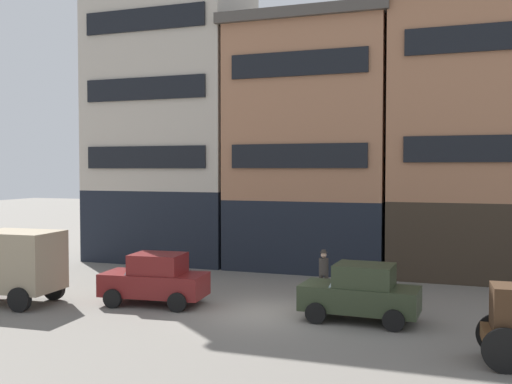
% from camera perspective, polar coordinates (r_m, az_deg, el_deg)
% --- Properties ---
extents(ground_plane, '(120.00, 120.00, 0.00)m').
position_cam_1_polar(ground_plane, '(19.92, 0.62, -11.81)').
color(ground_plane, slate).
extents(building_far_left, '(8.30, 6.37, 17.73)m').
position_cam_1_polar(building_far_left, '(32.25, -8.16, 9.52)').
color(building_far_left, black).
rests_on(building_far_left, ground_plane).
extents(building_center_left, '(8.02, 6.37, 12.12)m').
position_cam_1_polar(building_center_left, '(29.25, 5.61, 4.74)').
color(building_center_left, black).
rests_on(building_center_left, ground_plane).
extents(building_center_right, '(9.80, 6.37, 12.88)m').
position_cam_1_polar(building_center_right, '(28.48, 22.66, 5.40)').
color(building_center_right, '#33281E').
rests_on(building_center_right, ground_plane).
extents(delivery_truck_near, '(4.43, 2.31, 2.62)m').
position_cam_1_polar(delivery_truck_near, '(22.97, -23.30, -6.48)').
color(delivery_truck_near, maroon).
rests_on(delivery_truck_near, ground_plane).
extents(sedan_dark, '(3.83, 2.14, 1.83)m').
position_cam_1_polar(sedan_dark, '(21.32, -9.83, -8.39)').
color(sedan_dark, maroon).
rests_on(sedan_dark, ground_plane).
extents(sedan_light, '(3.77, 1.99, 1.83)m').
position_cam_1_polar(sedan_light, '(19.09, 10.19, -9.65)').
color(sedan_light, '#2D3823').
rests_on(sedan_light, ground_plane).
extents(pedestrian_officer, '(0.51, 0.51, 1.79)m').
position_cam_1_polar(pedestrian_officer, '(22.32, 6.63, -7.70)').
color(pedestrian_officer, '#38332D').
rests_on(pedestrian_officer, ground_plane).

